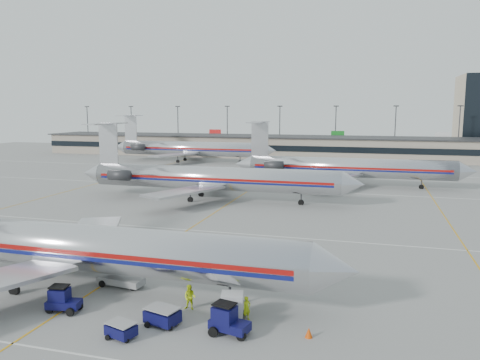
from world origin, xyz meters
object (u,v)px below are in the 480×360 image
(jet_foreground, at_px, (54,244))
(belt_loader, at_px, (122,279))
(uld_container, at_px, (232,307))
(jet_second_row, at_px, (207,178))
(tug_center, at_px, (62,300))

(jet_foreground, bearing_deg, belt_loader, 14.61)
(jet_foreground, relative_size, uld_container, 22.33)
(uld_container, xyz_separation_m, belt_loader, (-10.18, 3.36, -0.30))
(jet_second_row, height_order, belt_loader, jet_second_row)
(jet_foreground, distance_m, uld_container, 15.68)
(tug_center, bearing_deg, uld_container, 0.05)
(jet_foreground, xyz_separation_m, belt_loader, (5.16, 1.34, -2.82))
(tug_center, distance_m, belt_loader, 5.59)
(tug_center, bearing_deg, jet_foreground, 122.13)
(uld_container, bearing_deg, jet_foreground, 158.76)
(jet_foreground, height_order, jet_second_row, jet_second_row)
(tug_center, bearing_deg, jet_second_row, 86.13)
(jet_second_row, bearing_deg, uld_container, -68.07)
(jet_second_row, distance_m, uld_container, 42.64)
(jet_foreground, relative_size, tug_center, 18.62)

